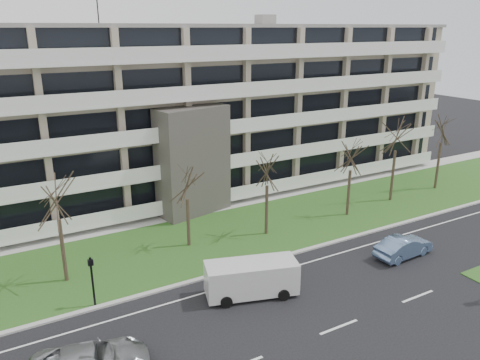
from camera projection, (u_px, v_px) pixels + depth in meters
ground at (339, 327)px, 24.60m from camera, size 160.00×160.00×0.00m
grass_verge at (224, 235)px, 35.36m from camera, size 90.00×10.00×0.06m
curb at (259, 263)px, 31.21m from camera, size 90.00×0.35×0.12m
sidewalk at (195, 212)px, 39.91m from camera, size 90.00×2.00×0.08m
lane_edge_line at (271, 273)px, 29.98m from camera, size 90.00×0.12×0.01m
apartment_building at (162, 111)px, 43.19m from camera, size 60.50×15.10×18.75m
blue_sedan at (403, 247)px, 31.98m from camera, size 4.49×1.75×1.46m
white_van at (253, 276)px, 27.23m from camera, size 5.69×3.44×2.08m
pedestrian_signal at (92, 276)px, 25.84m from camera, size 0.29×0.23×3.07m
tree_2 at (56, 194)px, 27.29m from camera, size 3.70×3.70×7.40m
tree_3 at (187, 180)px, 32.24m from camera, size 3.20×3.20×6.39m
tree_4 at (267, 166)px, 33.99m from camera, size 3.48×3.48×6.97m
tree_5 at (352, 152)px, 37.62m from camera, size 3.49×3.49×6.99m
tree_6 at (397, 130)px, 40.58m from camera, size 4.18×4.18×8.36m
tree_7 at (443, 125)px, 43.79m from camera, size 4.07×4.07×8.14m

